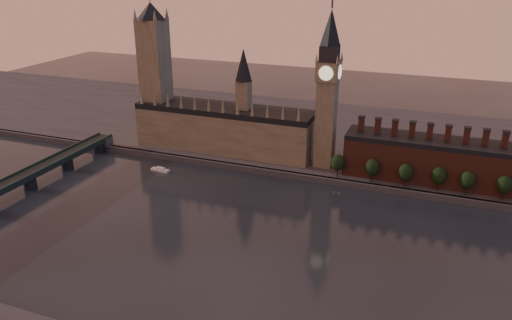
{
  "coord_description": "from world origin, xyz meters",
  "views": [
    {
      "loc": [
        78.55,
        -197.78,
        132.35
      ],
      "look_at": [
        -17.98,
        55.0,
        24.23
      ],
      "focal_mm": 35.0,
      "sensor_mm": 36.0,
      "label": 1
    }
  ],
  "objects_px": {
    "westminster_bridge": "(4,190)",
    "big_ben": "(328,89)",
    "victoria_tower": "(155,69)",
    "river_boat": "(160,170)"
  },
  "relations": [
    {
      "from": "victoria_tower",
      "to": "westminster_bridge",
      "type": "distance_m",
      "value": 133.21
    },
    {
      "from": "big_ben",
      "to": "westminster_bridge",
      "type": "distance_m",
      "value": 205.83
    },
    {
      "from": "victoria_tower",
      "to": "river_boat",
      "type": "bearing_deg",
      "value": -59.33
    },
    {
      "from": "victoria_tower",
      "to": "westminster_bridge",
      "type": "bearing_deg",
      "value": -106.56
    },
    {
      "from": "big_ben",
      "to": "river_boat",
      "type": "distance_m",
      "value": 123.99
    },
    {
      "from": "big_ben",
      "to": "westminster_bridge",
      "type": "relative_size",
      "value": 0.54
    },
    {
      "from": "westminster_bridge",
      "to": "big_ben",
      "type": "bearing_deg",
      "value": 34.33
    },
    {
      "from": "big_ben",
      "to": "victoria_tower",
      "type": "bearing_deg",
      "value": 177.8
    },
    {
      "from": "victoria_tower",
      "to": "big_ben",
      "type": "distance_m",
      "value": 130.12
    },
    {
      "from": "westminster_bridge",
      "to": "river_boat",
      "type": "distance_m",
      "value": 95.42
    }
  ]
}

